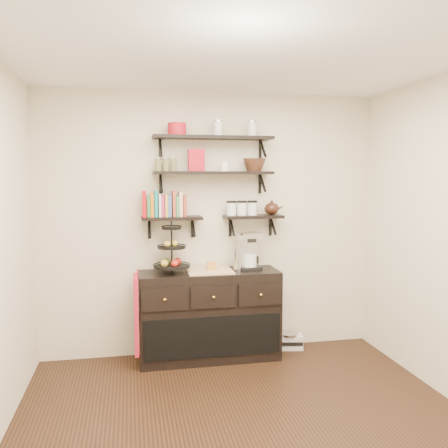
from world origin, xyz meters
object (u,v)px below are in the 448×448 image
(sideboard, at_px, (209,315))
(coffee_maker, at_px, (249,252))
(fruit_stand, at_px, (172,255))
(radio, at_px, (289,341))

(sideboard, bearing_deg, coffee_maker, 3.60)
(fruit_stand, bearing_deg, coffee_maker, 1.62)
(sideboard, relative_size, coffee_maker, 3.65)
(sideboard, distance_m, fruit_stand, 0.73)
(fruit_stand, height_order, coffee_maker, fruit_stand)
(fruit_stand, xyz_separation_m, radio, (1.25, 0.09, -1.00))
(fruit_stand, relative_size, radio, 1.69)
(sideboard, distance_m, coffee_maker, 0.76)
(coffee_maker, relative_size, radio, 1.23)
(coffee_maker, distance_m, radio, 1.10)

